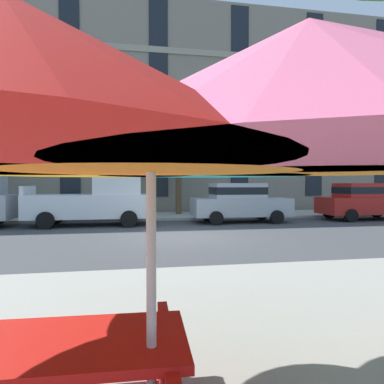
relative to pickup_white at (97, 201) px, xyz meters
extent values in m
plane|color=#424244|center=(3.04, -3.70, -1.03)|extent=(120.00, 120.00, 0.00)
cube|color=#B2ADA3|center=(3.04, 3.10, -0.97)|extent=(56.00, 3.60, 0.12)
cube|color=gray|center=(3.04, 11.30, 5.37)|extent=(44.78, 12.00, 12.80)
cube|color=#9E937F|center=(3.04, 5.26, 2.17)|extent=(43.88, 0.08, 0.36)
cube|color=#9E937F|center=(3.04, 5.26, 5.37)|extent=(43.88, 0.08, 0.36)
cube|color=#9E937F|center=(3.04, 5.26, 8.57)|extent=(43.88, 0.08, 0.36)
cube|color=black|center=(-1.93, 5.27, 5.77)|extent=(1.10, 0.06, 11.60)
cube|color=black|center=(3.04, 5.27, 5.77)|extent=(1.10, 0.06, 11.60)
cube|color=black|center=(8.02, 5.27, 5.77)|extent=(1.10, 0.06, 11.60)
cube|color=black|center=(12.99, 5.27, 5.77)|extent=(1.10, 0.06, 11.60)
cube|color=black|center=(17.97, 5.27, 5.77)|extent=(1.10, 0.06, 11.60)
cube|color=silver|center=(-0.24, 0.00, -0.21)|extent=(5.10, 1.90, 0.96)
cube|color=silver|center=(0.86, 0.00, 0.72)|extent=(1.90, 1.75, 0.90)
cube|color=silver|center=(-2.71, 0.00, 0.45)|extent=(0.16, 1.75, 0.36)
cylinder|color=black|center=(-1.82, -0.95, -0.69)|extent=(0.68, 0.22, 0.68)
cylinder|color=black|center=(-1.82, 0.95, -0.69)|extent=(0.68, 0.22, 0.68)
cylinder|color=black|center=(1.34, -0.95, -0.69)|extent=(0.68, 0.22, 0.68)
cylinder|color=black|center=(1.34, 0.95, -0.69)|extent=(0.68, 0.22, 0.68)
cube|color=#A8AAB2|center=(6.33, 0.00, -0.33)|extent=(4.40, 1.76, 0.80)
cube|color=#A8AAB2|center=(6.18, 0.00, 0.41)|extent=(2.30, 1.55, 0.68)
cube|color=black|center=(6.18, 0.00, 0.41)|extent=(2.32, 1.57, 0.32)
cylinder|color=black|center=(7.69, 0.88, -0.73)|extent=(0.60, 0.22, 0.60)
cylinder|color=black|center=(7.69, -0.88, -0.73)|extent=(0.60, 0.22, 0.60)
cylinder|color=black|center=(4.96, 0.88, -0.73)|extent=(0.60, 0.22, 0.60)
cylinder|color=black|center=(4.96, -0.88, -0.73)|extent=(0.60, 0.22, 0.60)
cube|color=#B21E19|center=(12.68, 0.00, -0.33)|extent=(4.40, 1.76, 0.80)
cube|color=#B21E19|center=(12.53, 0.00, 0.41)|extent=(2.30, 1.55, 0.68)
cube|color=black|center=(12.53, 0.00, 0.41)|extent=(2.32, 1.57, 0.32)
cylinder|color=black|center=(14.04, 0.88, -0.73)|extent=(0.60, 0.22, 0.60)
cylinder|color=black|center=(11.31, 0.88, -0.73)|extent=(0.60, 0.22, 0.60)
cylinder|color=black|center=(11.31, -0.88, -0.73)|extent=(0.60, 0.22, 0.60)
cylinder|color=brown|center=(3.97, 3.45, 0.16)|extent=(0.33, 0.33, 2.37)
sphere|color=#2D702D|center=(3.68, 3.56, 2.82)|extent=(2.64, 2.64, 2.64)
sphere|color=#2D702D|center=(3.66, 3.59, 2.77)|extent=(2.66, 2.66, 2.66)
sphere|color=#2D702D|center=(3.92, 3.14, 2.64)|extent=(1.88, 1.88, 1.88)
cylinder|color=silver|center=(1.54, -12.70, 0.14)|extent=(0.06, 0.06, 2.34)
cone|color=orange|center=(2.57, -12.70, 1.05)|extent=(1.81, 1.81, 0.52)
cone|color=#199EB2|center=(2.06, -11.81, 1.05)|extent=(1.81, 1.81, 0.52)
cone|color=yellow|center=(1.03, -11.81, 1.05)|extent=(1.81, 1.81, 0.52)
cone|color=#E5668C|center=(2.06, -13.59, 1.05)|extent=(1.81, 1.81, 0.52)
cone|color=orange|center=(1.54, -12.70, 1.09)|extent=(1.73, 1.73, 0.60)
cube|color=red|center=(0.88, -12.52, -0.29)|extent=(1.83, 0.87, 0.06)
cube|color=red|center=(0.90, -11.90, -0.59)|extent=(1.81, 0.35, 0.05)
camera|label=1|loc=(1.43, -14.72, 0.72)|focal=31.66mm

